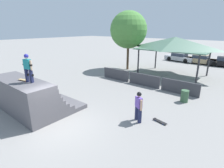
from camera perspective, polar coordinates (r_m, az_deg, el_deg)
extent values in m
plane|color=gray|center=(9.85, -16.40, -13.25)|extent=(160.00, 160.00, 0.00)
cube|color=#565459|center=(12.58, -22.35, -6.22)|extent=(5.10, 3.69, 0.26)
cube|color=#565459|center=(12.28, -24.51, -5.77)|extent=(5.10, 2.70, 0.26)
cube|color=#565459|center=(12.12, -25.43, -4.89)|extent=(5.10, 2.33, 0.26)
cube|color=#565459|center=(11.99, -26.12, -3.91)|extent=(5.10, 2.09, 0.26)
cube|color=#565459|center=(11.87, -26.66, -2.87)|extent=(5.10, 1.91, 0.26)
cube|color=#565459|center=(11.77, -27.11, -1.77)|extent=(5.10, 1.79, 0.26)
cube|color=#565459|center=(11.68, -27.47, -0.63)|extent=(5.10, 1.70, 0.26)
cube|color=#565459|center=(11.60, -27.76, 0.54)|extent=(5.10, 1.65, 0.26)
cylinder|color=silver|center=(11.89, -24.29, 1.88)|extent=(5.00, 0.07, 0.07)
cube|color=#1E2347|center=(10.61, -24.85, 2.38)|extent=(0.18, 0.18, 0.77)
cube|color=black|center=(10.62, -24.77, 2.65)|extent=(0.21, 0.17, 0.11)
cube|color=#1E2347|center=(10.86, -26.03, 2.54)|extent=(0.18, 0.18, 0.77)
cube|color=black|center=(10.87, -25.95, 2.81)|extent=(0.21, 0.17, 0.11)
cube|color=teal|center=(10.60, -25.91, 5.87)|extent=(0.45, 0.31, 0.54)
cylinder|color=beige|center=(10.41, -24.95, 5.56)|extent=(0.13, 0.13, 0.54)
cylinder|color=black|center=(10.41, -24.96, 5.62)|extent=(0.19, 0.19, 0.08)
cylinder|color=beige|center=(10.80, -26.78, 5.71)|extent=(0.13, 0.13, 0.54)
cylinder|color=black|center=(10.80, -26.79, 5.76)|extent=(0.19, 0.19, 0.08)
sphere|color=beige|center=(10.53, -26.21, 8.03)|extent=(0.21, 0.21, 0.21)
sphere|color=#232399|center=(10.53, -26.23, 8.17)|extent=(0.24, 0.24, 0.24)
cylinder|color=red|center=(11.13, -25.79, 1.00)|extent=(0.06, 0.04, 0.05)
cylinder|color=red|center=(11.05, -26.36, 0.81)|extent=(0.06, 0.04, 0.05)
cylinder|color=red|center=(11.52, -27.29, 1.31)|extent=(0.06, 0.04, 0.05)
cylinder|color=red|center=(11.45, -27.85, 1.13)|extent=(0.06, 0.04, 0.05)
cube|color=tan|center=(11.28, -26.86, 1.23)|extent=(0.82, 0.36, 0.02)
cube|color=tan|center=(10.99, -25.73, 1.09)|extent=(0.14, 0.22, 0.02)
cube|color=#1E2347|center=(10.04, 8.06, -9.30)|extent=(0.22, 0.22, 0.84)
cube|color=#1E2347|center=(9.75, 9.03, -10.21)|extent=(0.22, 0.22, 0.84)
cube|color=#6B4CB7|center=(9.58, 8.73, -5.96)|extent=(0.50, 0.43, 0.59)
cylinder|color=tan|center=(9.83, 7.97, -5.59)|extent=(0.15, 0.15, 0.59)
cylinder|color=tan|center=(9.38, 9.51, -6.87)|extent=(0.15, 0.15, 0.59)
sphere|color=tan|center=(9.41, 8.86, -3.47)|extent=(0.23, 0.23, 0.23)
sphere|color=black|center=(9.40, 8.87, -3.30)|extent=(0.26, 0.26, 0.26)
cylinder|color=blue|center=(10.27, 13.98, -11.50)|extent=(0.06, 0.04, 0.05)
cylinder|color=blue|center=(10.37, 14.46, -11.23)|extent=(0.06, 0.04, 0.05)
cylinder|color=blue|center=(10.03, 16.33, -12.49)|extent=(0.06, 0.04, 0.05)
cylinder|color=blue|center=(10.13, 16.79, -12.20)|extent=(0.06, 0.04, 0.05)
cube|color=black|center=(10.18, 15.39, -11.68)|extent=(0.84, 0.36, 0.02)
cube|color=black|center=(10.36, 13.69, -10.88)|extent=(0.14, 0.22, 0.02)
cube|color=#3D3D42|center=(17.59, 1.30, 3.20)|extent=(3.00, 0.12, 1.05)
cube|color=#3D3D42|center=(15.90, 10.39, 1.31)|extent=(3.00, 0.12, 1.05)
cube|color=#3D3D42|center=(14.71, 21.26, -1.00)|extent=(3.00, 0.12, 1.05)
cylinder|color=#2D2D33|center=(19.44, 8.56, 7.04)|extent=(0.16, 0.16, 2.79)
cylinder|color=#2D2D33|center=(17.21, 26.18, 4.01)|extent=(0.16, 0.16, 2.79)
cylinder|color=#2D2D33|center=(23.18, 14.12, 8.43)|extent=(0.16, 0.16, 2.79)
cylinder|color=#2D2D33|center=(21.34, 29.01, 5.96)|extent=(0.16, 0.16, 2.79)
cube|color=#4C705B|center=(19.86, 19.70, 10.66)|extent=(7.16, 5.05, 0.10)
pyramid|color=#4C705B|center=(19.80, 19.91, 12.54)|extent=(7.01, 4.95, 1.22)
cylinder|color=brown|center=(21.91, 5.17, 8.90)|extent=(0.28, 0.28, 3.19)
sphere|color=#4C893D|center=(21.65, 5.41, 17.18)|extent=(4.34, 4.34, 4.34)
cylinder|color=#385B3D|center=(13.24, 22.61, -3.67)|extent=(0.52, 0.52, 0.85)
cube|color=#A8AAAF|center=(29.46, 21.27, 7.87)|extent=(4.71, 2.46, 0.62)
cube|color=#283342|center=(29.44, 21.18, 8.94)|extent=(2.30, 1.76, 0.46)
cube|color=#A8AAAF|center=(29.41, 21.23, 9.38)|extent=(2.20, 1.71, 0.04)
cylinder|color=black|center=(29.54, 24.27, 7.21)|extent=(0.67, 0.31, 0.64)
cylinder|color=black|center=(28.20, 22.89, 6.95)|extent=(0.67, 0.31, 0.64)
cylinder|color=black|center=(30.80, 19.71, 8.12)|extent=(0.67, 0.31, 0.64)
cylinder|color=black|center=(29.52, 18.18, 7.89)|extent=(0.67, 0.31, 0.64)
cube|color=tan|center=(28.56, 27.11, 6.85)|extent=(4.44, 2.05, 0.62)
cube|color=#283342|center=(28.52, 27.05, 7.95)|extent=(2.11, 1.58, 0.46)
cube|color=tan|center=(28.49, 27.11, 8.40)|extent=(2.02, 1.53, 0.04)
cylinder|color=black|center=(28.96, 30.00, 6.21)|extent=(0.66, 0.26, 0.64)
cylinder|color=black|center=(27.51, 29.15, 5.85)|extent=(0.66, 0.26, 0.64)
cylinder|color=black|center=(29.71, 25.13, 7.15)|extent=(0.66, 0.26, 0.64)
cylinder|color=black|center=(28.30, 24.06, 6.84)|extent=(0.66, 0.26, 0.64)
cylinder|color=black|center=(28.85, 30.47, 6.11)|extent=(0.66, 0.29, 0.64)
cylinder|color=black|center=(27.32, 30.35, 5.60)|extent=(0.66, 0.29, 0.64)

